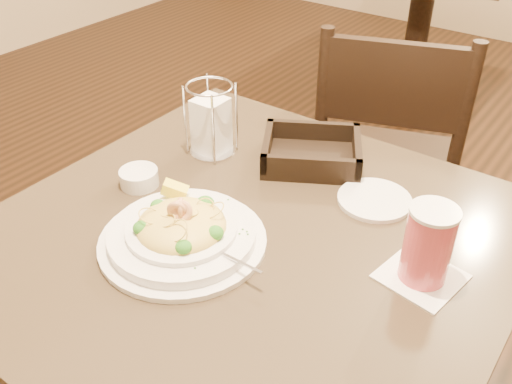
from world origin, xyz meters
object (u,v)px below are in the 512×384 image
Objects in this scene: background_table at (422,6)px; dining_chair_near at (385,161)px; main_table at (250,323)px; side_plate at (374,200)px; pasta_bowl at (182,231)px; drink_glass at (428,245)px; napkin_caddy at (211,124)px; butter_ramekin at (139,178)px; bread_basket at (311,154)px.

dining_chair_near is (0.50, -1.49, -0.01)m from background_table.
main_table is 6.22× the size of side_plate.
pasta_bowl is 2.37× the size of drink_glass.
napkin_caddy reaches higher than background_table.
bread_basket is at bearing 49.86° from butter_ramekin.
napkin_caddy is at bearing 142.40° from main_table.
butter_ramekin is at bearing -130.14° from bread_basket.
background_table is at bearing -90.85° from dining_chair_near.
background_table is at bearing 109.15° from side_plate.
bread_basket is at bearing -75.04° from background_table.
bread_basket is 1.62× the size of napkin_caddy.
napkin_caddy is (-0.18, -0.58, 0.32)m from dining_chair_near.
bread_basket is at bearing 83.85° from pasta_bowl.
side_plate is at bearing 58.12° from main_table.
side_plate is (0.20, -0.54, 0.25)m from dining_chair_near.
background_table is 1.01× the size of dining_chair_near.
napkin_caddy is at bearing 168.36° from drink_glass.
pasta_bowl is 1.26× the size of bread_basket.
pasta_bowl is at bearing -124.58° from side_plate.
main_table is 5.58× the size of napkin_caddy.
drink_glass is 0.53× the size of bread_basket.
napkin_caddy is 0.20m from butter_ramekin.
main_table is 0.77m from dining_chair_near.
dining_chair_near reaches higher than drink_glass.
butter_ramekin is at bearing -172.13° from drink_glass.
main_table is at bearing 75.22° from dining_chair_near.
drink_glass is (0.86, -2.18, 0.30)m from background_table.
drink_glass reaches higher than main_table.
drink_glass is (0.37, 0.17, 0.04)m from pasta_bowl.
bread_basket reaches higher than main_table.
napkin_caddy is at bearing -155.77° from bread_basket.
bread_basket reaches higher than side_plate.
dining_chair_near is 0.56m from bread_basket.
dining_chair_near is at bearing 117.48° from drink_glass.
bread_basket is 0.23m from napkin_caddy.
pasta_bowl is 0.41m from drink_glass.
drink_glass is 0.55m from napkin_caddy.
drink_glass is 1.78× the size of butter_ramekin.
drink_glass is at bearing 14.08° from main_table.
side_plate is at bearing 5.71° from napkin_caddy.
drink_glass is at bearing -43.23° from side_plate.
napkin_caddy reaches higher than drink_glass.
dining_chair_near is at bearing 110.40° from side_plate.
napkin_caddy is at bearing 120.31° from pasta_bowl.
pasta_bowl is at bearing 69.49° from dining_chair_near.
pasta_bowl is 0.38m from side_plate.
main_table is at bearing 0.97° from butter_ramekin.
dining_chair_near is 3.56× the size of bread_basket.
side_plate is 0.47m from butter_ramekin.
main_table is 0.43m from drink_glass.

